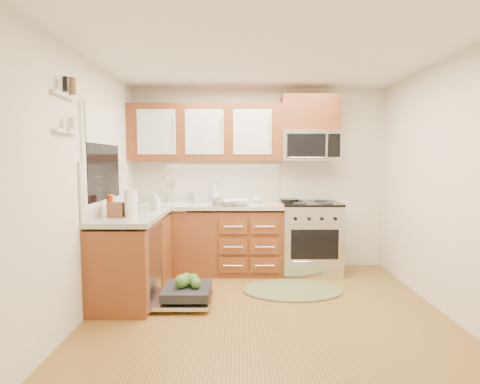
{
  "coord_description": "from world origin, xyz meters",
  "views": [
    {
      "loc": [
        -0.27,
        -3.52,
        1.52
      ],
      "look_at": [
        -0.26,
        0.85,
        1.14
      ],
      "focal_mm": 28.0,
      "sensor_mm": 36.0,
      "label": 1
    }
  ],
  "objects_px": {
    "stock_pot": "(217,202)",
    "paper_towel_roll": "(131,203)",
    "cutting_board": "(274,205)",
    "dishwasher": "(183,295)",
    "bowl_b": "(239,203)",
    "cup": "(257,199)",
    "bowl_a": "(226,203)",
    "skillet": "(290,201)",
    "upper_cabinets": "(206,133)",
    "rug": "(292,290)",
    "microwave": "(310,146)",
    "range": "(310,237)",
    "sink": "(166,213)"
  },
  "relations": [
    {
      "from": "sink",
      "to": "bowl_b",
      "type": "distance_m",
      "value": 1.01
    },
    {
      "from": "dishwasher",
      "to": "cutting_board",
      "type": "xyz_separation_m",
      "value": [
        1.04,
        0.92,
        0.83
      ]
    },
    {
      "from": "upper_cabinets",
      "to": "bowl_a",
      "type": "xyz_separation_m",
      "value": [
        0.29,
        -0.32,
        -0.91
      ]
    },
    {
      "from": "skillet",
      "to": "cup",
      "type": "distance_m",
      "value": 0.45
    },
    {
      "from": "dishwasher",
      "to": "cup",
      "type": "xyz_separation_m",
      "value": [
        0.83,
        1.25,
        0.88
      ]
    },
    {
      "from": "cutting_board",
      "to": "bowl_b",
      "type": "xyz_separation_m",
      "value": [
        -0.45,
        0.03,
        0.03
      ]
    },
    {
      "from": "upper_cabinets",
      "to": "rug",
      "type": "distance_m",
      "value": 2.33
    },
    {
      "from": "sink",
      "to": "dishwasher",
      "type": "distance_m",
      "value": 1.38
    },
    {
      "from": "dishwasher",
      "to": "bowl_b",
      "type": "distance_m",
      "value": 1.41
    },
    {
      "from": "microwave",
      "to": "cup",
      "type": "relative_size",
      "value": 5.76
    },
    {
      "from": "upper_cabinets",
      "to": "cup",
      "type": "distance_m",
      "value": 1.13
    },
    {
      "from": "skillet",
      "to": "stock_pot",
      "type": "relative_size",
      "value": 1.3
    },
    {
      "from": "skillet",
      "to": "upper_cabinets",
      "type": "bearing_deg",
      "value": 172.11
    },
    {
      "from": "microwave",
      "to": "dishwasher",
      "type": "height_order",
      "value": "microwave"
    },
    {
      "from": "range",
      "to": "dishwasher",
      "type": "relative_size",
      "value": 1.36
    },
    {
      "from": "range",
      "to": "sink",
      "type": "relative_size",
      "value": 1.53
    },
    {
      "from": "rug",
      "to": "sink",
      "type": "bearing_deg",
      "value": 155.31
    },
    {
      "from": "stock_pot",
      "to": "cutting_board",
      "type": "distance_m",
      "value": 0.73
    },
    {
      "from": "paper_towel_roll",
      "to": "cutting_board",
      "type": "bearing_deg",
      "value": 30.29
    },
    {
      "from": "upper_cabinets",
      "to": "bowl_a",
      "type": "height_order",
      "value": "upper_cabinets"
    },
    {
      "from": "upper_cabinets",
      "to": "bowl_a",
      "type": "bearing_deg",
      "value": -48.21
    },
    {
      "from": "sink",
      "to": "cup",
      "type": "height_order",
      "value": "cup"
    },
    {
      "from": "dishwasher",
      "to": "paper_towel_roll",
      "type": "xyz_separation_m",
      "value": [
        -0.53,
        0.01,
        0.97
      ]
    },
    {
      "from": "cutting_board",
      "to": "cup",
      "type": "bearing_deg",
      "value": 122.71
    },
    {
      "from": "rug",
      "to": "paper_towel_roll",
      "type": "height_order",
      "value": "paper_towel_roll"
    },
    {
      "from": "range",
      "to": "bowl_a",
      "type": "relative_size",
      "value": 3.27
    },
    {
      "from": "rug",
      "to": "cup",
      "type": "relative_size",
      "value": 8.71
    },
    {
      "from": "stock_pot",
      "to": "bowl_b",
      "type": "bearing_deg",
      "value": 6.03
    },
    {
      "from": "bowl_a",
      "to": "cup",
      "type": "relative_size",
      "value": 2.2
    },
    {
      "from": "sink",
      "to": "rug",
      "type": "bearing_deg",
      "value": -24.69
    },
    {
      "from": "skillet",
      "to": "microwave",
      "type": "bearing_deg",
      "value": 25.07
    },
    {
      "from": "microwave",
      "to": "bowl_a",
      "type": "bearing_deg",
      "value": -165.08
    },
    {
      "from": "cutting_board",
      "to": "cup",
      "type": "relative_size",
      "value": 1.87
    },
    {
      "from": "paper_towel_roll",
      "to": "cup",
      "type": "xyz_separation_m",
      "value": [
        1.35,
        1.24,
        -0.09
      ]
    },
    {
      "from": "range",
      "to": "sink",
      "type": "height_order",
      "value": "range"
    },
    {
      "from": "rug",
      "to": "skillet",
      "type": "relative_size",
      "value": 4.82
    },
    {
      "from": "range",
      "to": "stock_pot",
      "type": "bearing_deg",
      "value": -170.33
    },
    {
      "from": "microwave",
      "to": "sink",
      "type": "distance_m",
      "value": 2.13
    },
    {
      "from": "stock_pot",
      "to": "paper_towel_roll",
      "type": "relative_size",
      "value": 0.64
    },
    {
      "from": "dishwasher",
      "to": "stock_pot",
      "type": "xyz_separation_m",
      "value": [
        0.31,
        0.92,
        0.88
      ]
    },
    {
      "from": "microwave",
      "to": "dishwasher",
      "type": "xyz_separation_m",
      "value": [
        -1.54,
        -1.25,
        -1.6
      ]
    },
    {
      "from": "upper_cabinets",
      "to": "microwave",
      "type": "height_order",
      "value": "upper_cabinets"
    },
    {
      "from": "cup",
      "to": "stock_pot",
      "type": "bearing_deg",
      "value": -147.61
    },
    {
      "from": "dishwasher",
      "to": "upper_cabinets",
      "type": "bearing_deg",
      "value": 83.96
    },
    {
      "from": "cutting_board",
      "to": "paper_towel_roll",
      "type": "height_order",
      "value": "paper_towel_roll"
    },
    {
      "from": "cup",
      "to": "bowl_a",
      "type": "bearing_deg",
      "value": -143.63
    },
    {
      "from": "bowl_b",
      "to": "cup",
      "type": "height_order",
      "value": "cup"
    },
    {
      "from": "rug",
      "to": "bowl_a",
      "type": "distance_m",
      "value": 1.35
    },
    {
      "from": "skillet",
      "to": "cutting_board",
      "type": "height_order",
      "value": "skillet"
    },
    {
      "from": "microwave",
      "to": "paper_towel_roll",
      "type": "distance_m",
      "value": 2.49
    }
  ]
}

